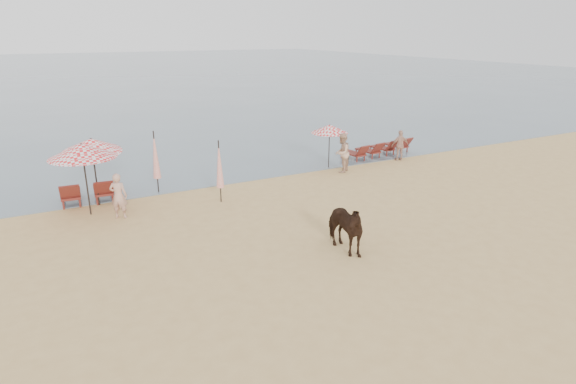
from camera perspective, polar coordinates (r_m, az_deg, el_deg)
name	(u,v)px	position (r m, az deg, el deg)	size (l,w,h in m)	color
ground	(377,286)	(12.99, 10.56, -10.89)	(120.00, 120.00, 0.00)	tan
sea	(77,71)	(89.24, -23.77, 13.03)	(160.00, 140.00, 0.06)	#51606B
lounger_cluster_left	(87,191)	(19.99, -22.71, 0.08)	(1.99, 1.92, 0.67)	#5F2116
lounger_cluster_right	(378,148)	(25.89, 10.63, 5.10)	(3.97, 2.08, 0.60)	#5F2116
umbrella_open_left_a	(82,151)	(18.19, -23.22, 4.51)	(2.31, 2.31, 2.63)	black
umbrella_open_left_b	(92,145)	(19.09, -22.25, 5.16)	(2.12, 2.16, 2.70)	black
umbrella_open_right	(330,129)	(22.96, 4.95, 7.47)	(1.74, 1.74, 2.13)	black
umbrella_closed_left	(155,155)	(20.03, -15.45, 4.23)	(0.31, 0.31, 2.57)	black
umbrella_closed_right	(219,165)	(18.44, -8.13, 3.24)	(0.30, 0.30, 2.43)	black
cow	(343,227)	(14.39, 6.49, -4.11)	(0.86, 1.89, 1.60)	black
beachgoer_left	(119,196)	(17.86, -19.44, -0.44)	(0.60, 0.39, 1.64)	tan
beachgoer_right_a	(342,153)	(22.56, 6.42, 4.64)	(0.90, 0.70, 1.85)	tan
beachgoer_right_b	(400,145)	(25.19, 13.15, 5.40)	(0.91, 0.38, 1.55)	tan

